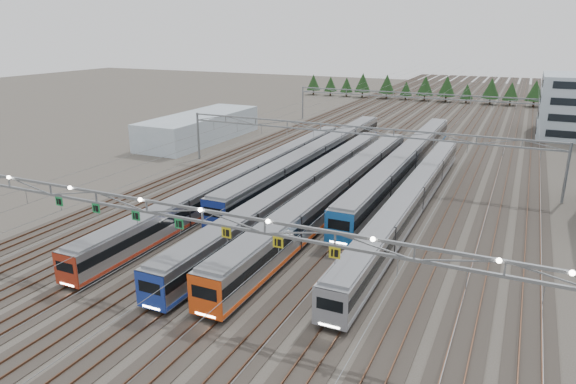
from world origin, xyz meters
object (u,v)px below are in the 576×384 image
at_px(train_f, 412,199).
at_px(gantry_near, 201,219).
at_px(train_d, 337,191).
at_px(gantry_mid, 356,136).
at_px(train_a, 250,176).
at_px(train_e, 406,162).
at_px(train_c, 304,188).
at_px(gantry_far, 418,100).
at_px(train_b, 316,157).
at_px(west_shed, 200,127).

xyz_separation_m(train_f, gantry_near, (-11.30, -27.29, 5.02)).
bearing_deg(gantry_near, train_d, 84.97).
height_order(train_f, gantry_mid, gantry_mid).
bearing_deg(train_a, train_e, 41.72).
bearing_deg(train_f, train_e, 105.03).
relative_size(train_a, gantry_near, 1.14).
bearing_deg(gantry_mid, train_a, -132.88).
bearing_deg(train_f, train_a, 178.19).
relative_size(train_c, gantry_near, 1.08).
distance_m(train_d, gantry_far, 59.19).
bearing_deg(gantry_near, train_f, 67.51).
bearing_deg(train_d, train_b, 120.51).
distance_m(train_f, gantry_mid, 17.60).
relative_size(train_f, gantry_far, 1.00).
height_order(train_a, gantry_far, gantry_far).
relative_size(train_a, train_e, 1.06).
height_order(gantry_near, gantry_mid, gantry_near).
xyz_separation_m(train_b, train_d, (9.00, -15.27, -0.05)).
height_order(train_d, train_f, train_d).
distance_m(train_b, train_c, 15.97).
bearing_deg(gantry_near, train_c, 94.83).
distance_m(gantry_near, gantry_far, 85.12).
distance_m(train_e, train_f, 17.35).
bearing_deg(train_d, gantry_far, 92.18).
relative_size(train_f, gantry_mid, 1.00).
distance_m(train_b, west_shed, 32.14).
bearing_deg(train_b, train_c, -73.63).
relative_size(train_e, gantry_far, 1.07).
height_order(gantry_near, west_shed, gantry_near).
height_order(train_a, gantry_mid, gantry_mid).
xyz_separation_m(train_b, gantry_far, (6.75, 43.73, 4.11)).
bearing_deg(train_a, gantry_near, -68.20).
distance_m(train_f, gantry_far, 59.07).
distance_m(gantry_mid, gantry_far, 45.00).
bearing_deg(gantry_near, gantry_mid, 89.93).
bearing_deg(train_f, gantry_mid, 131.26).
bearing_deg(train_d, west_shed, 145.09).
xyz_separation_m(train_a, west_shed, (-25.37, 25.24, 0.63)).
height_order(train_a, train_f, train_f).
height_order(train_d, west_shed, west_shed).
xyz_separation_m(train_b, train_c, (4.50, -15.32, -0.19)).
bearing_deg(gantry_mid, train_c, -99.10).
xyz_separation_m(train_a, train_c, (9.00, -1.94, 0.11)).
bearing_deg(gantry_mid, gantry_near, -90.07).
bearing_deg(train_f, train_c, -174.81).
height_order(train_b, train_c, train_b).
xyz_separation_m(train_e, gantry_far, (-6.75, 41.07, 4.09)).
xyz_separation_m(train_c, train_d, (4.50, 0.05, 0.14)).
xyz_separation_m(train_d, gantry_mid, (-2.25, 14.00, 4.16)).
relative_size(train_a, train_d, 1.09).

